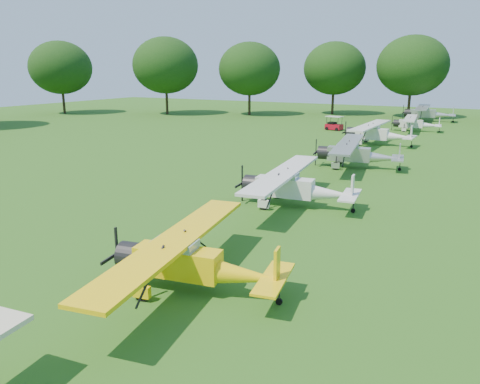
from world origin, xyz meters
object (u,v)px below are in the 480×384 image
(aircraft_7, at_px, (427,112))
(golf_cart, at_px, (334,125))
(aircraft_5, at_px, (376,132))
(aircraft_3, at_px, (294,185))
(aircraft_2, at_px, (190,259))
(aircraft_4, at_px, (356,152))
(aircraft_6, at_px, (415,123))

(aircraft_7, height_order, golf_cart, aircraft_7)
(aircraft_5, distance_m, aircraft_7, 26.49)
(aircraft_3, bearing_deg, aircraft_2, -92.46)
(aircraft_4, height_order, golf_cart, aircraft_4)
(aircraft_2, bearing_deg, aircraft_4, 81.79)
(aircraft_7, distance_m, golf_cart, 19.04)
(aircraft_6, bearing_deg, aircraft_5, -103.47)
(aircraft_2, bearing_deg, aircraft_3, 84.47)
(aircraft_4, height_order, aircraft_6, aircraft_4)
(aircraft_4, xyz_separation_m, aircraft_6, (0.56, 25.96, -0.17))
(aircraft_5, relative_size, golf_cart, 5.00)
(aircraft_2, bearing_deg, aircraft_6, 80.40)
(aircraft_2, distance_m, aircraft_3, 11.57)
(aircraft_6, bearing_deg, aircraft_4, -97.25)
(aircraft_6, bearing_deg, aircraft_7, 85.00)
(aircraft_5, bearing_deg, aircraft_4, -83.27)
(aircraft_6, xyz_separation_m, golf_cart, (-9.31, -3.66, -0.50))
(aircraft_4, distance_m, aircraft_7, 39.02)
(aircraft_2, xyz_separation_m, aircraft_5, (-1.80, 36.48, 0.13))
(aircraft_5, xyz_separation_m, aircraft_7, (1.52, 26.44, 0.05))
(aircraft_4, bearing_deg, aircraft_3, -100.26)
(aircraft_2, xyz_separation_m, aircraft_3, (-0.83, 11.54, 0.07))
(aircraft_2, height_order, aircraft_3, aircraft_3)
(aircraft_5, relative_size, aircraft_7, 0.96)
(aircraft_3, distance_m, aircraft_5, 24.96)
(aircraft_2, height_order, aircraft_5, aircraft_5)
(golf_cart, bearing_deg, aircraft_3, -64.67)
(aircraft_4, relative_size, aircraft_7, 0.92)
(aircraft_2, xyz_separation_m, aircraft_4, (-0.61, 23.91, 0.07))
(aircraft_3, height_order, aircraft_6, aircraft_3)
(aircraft_5, height_order, aircraft_7, aircraft_7)
(aircraft_3, bearing_deg, aircraft_4, 82.36)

